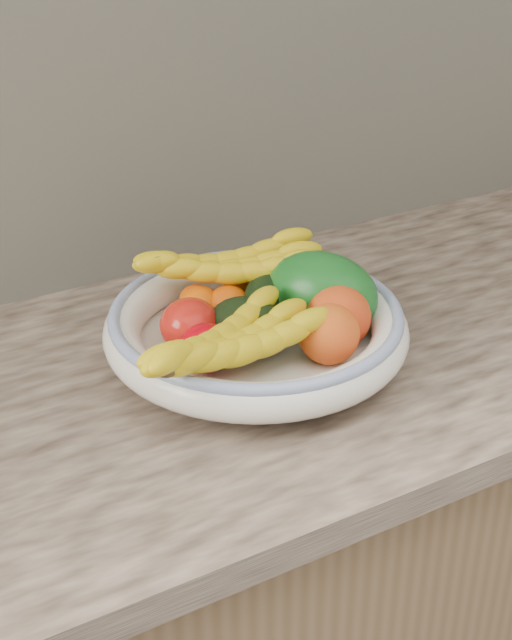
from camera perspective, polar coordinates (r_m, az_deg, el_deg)
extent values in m
cube|color=brown|center=(1.47, -0.40, -18.04)|extent=(2.40, 0.62, 0.86)
cube|color=tan|center=(1.19, -0.48, -2.98)|extent=(2.44, 0.66, 0.04)
cube|color=beige|center=(1.34, -7.13, 13.13)|extent=(2.40, 0.02, 0.50)
cylinder|color=white|center=(1.16, 0.00, -2.26)|extent=(0.13, 0.13, 0.02)
cylinder|color=white|center=(1.15, 0.00, -1.66)|extent=(0.32, 0.32, 0.01)
torus|color=white|center=(1.14, 0.00, -0.53)|extent=(0.39, 0.39, 0.05)
torus|color=#38559E|center=(1.13, 0.00, 0.45)|extent=(0.37, 0.37, 0.02)
ellipsoid|color=#FD5905|center=(1.20, -3.84, 1.27)|extent=(0.05, 0.05, 0.04)
ellipsoid|color=#E05F04|center=(1.25, -0.96, 2.56)|extent=(0.06, 0.06, 0.05)
ellipsoid|color=#E65604|center=(1.18, -1.76, 0.93)|extent=(0.08, 0.08, 0.05)
ellipsoid|color=#F26005|center=(1.18, -3.64, 0.98)|extent=(0.06, 0.06, 0.05)
ellipsoid|color=red|center=(1.12, -4.25, -0.33)|extent=(0.08, 0.08, 0.07)
ellipsoid|color=#BF000D|center=(1.07, -3.19, -1.79)|extent=(0.09, 0.09, 0.06)
ellipsoid|color=black|center=(1.11, -0.46, -0.35)|extent=(0.12, 0.13, 0.07)
ellipsoid|color=black|center=(1.18, 0.84, 1.56)|extent=(0.11, 0.11, 0.06)
ellipsoid|color=#0F5317|center=(1.17, 4.17, 1.74)|extent=(0.19, 0.20, 0.14)
ellipsoid|color=orange|center=(1.09, 4.69, -0.89)|extent=(0.08, 0.08, 0.08)
ellipsoid|color=orange|center=(1.13, 5.31, 0.18)|extent=(0.09, 0.09, 0.08)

